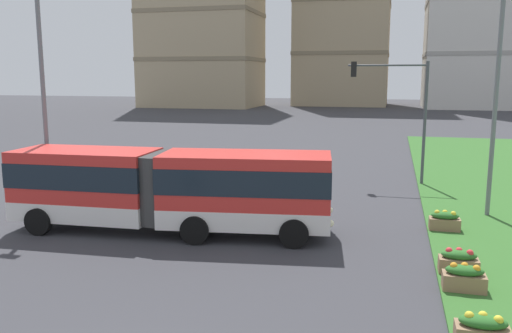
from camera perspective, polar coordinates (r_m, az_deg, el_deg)
articulated_bus at (r=19.60m, az=-9.32°, el=-2.33°), size 11.98×3.72×3.00m
flower_planter_1 at (r=12.56m, az=23.30°, el=-15.97°), size 1.10×0.56×0.74m
flower_planter_2 at (r=15.36m, az=21.60°, el=-11.09°), size 1.10×0.56×0.74m
flower_planter_3 at (r=16.56m, az=21.07°, el=-9.54°), size 1.10×0.56×0.74m
flower_planter_4 at (r=20.83m, az=19.73°, el=-5.53°), size 1.10×0.56×0.74m
traffic_light_far_right at (r=28.84m, az=15.33°, el=6.86°), size 4.12×0.28×6.47m
streetlight_left at (r=23.15m, az=-22.03°, el=7.52°), size 0.70×0.28×9.30m
streetlight_median at (r=23.10m, az=24.52°, el=6.91°), size 0.70×0.28×8.95m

